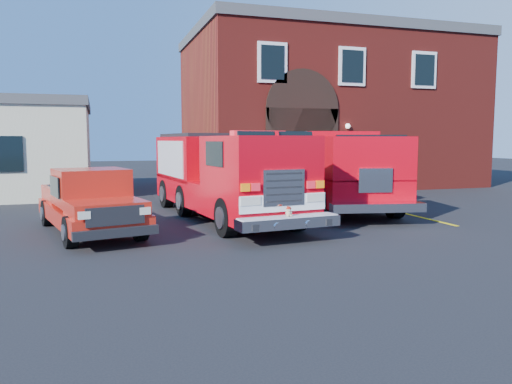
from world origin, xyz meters
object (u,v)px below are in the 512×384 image
object	(u,v)px
fire_engine	(223,174)
pickup_truck	(90,203)
secondary_truck	(336,166)
fire_station	(325,110)

from	to	relation	value
fire_engine	pickup_truck	xyz separation A→B (m)	(-4.11, -1.43, -0.61)
fire_engine	pickup_truck	distance (m)	4.40
secondary_truck	fire_engine	bearing A→B (deg)	-163.25
fire_engine	secondary_truck	bearing A→B (deg)	16.75
fire_engine	pickup_truck	size ratio (longest dim) A/B	1.62
fire_station	secondary_truck	xyz separation A→B (m)	(-3.96, -9.40, -2.70)
fire_station	pickup_truck	size ratio (longest dim) A/B	2.65
fire_engine	secondary_truck	distance (m)	4.99
pickup_truck	secondary_truck	world-z (taller)	secondary_truck
fire_station	secondary_truck	distance (m)	10.55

